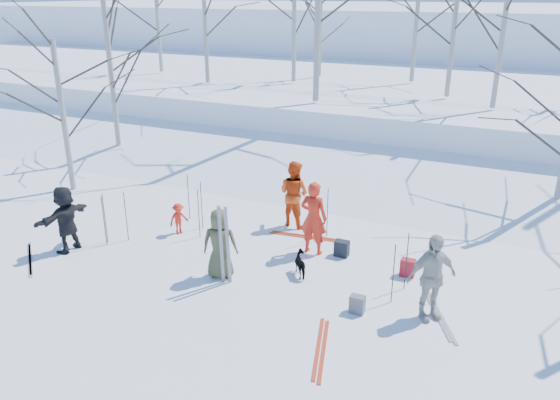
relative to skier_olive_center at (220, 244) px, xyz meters
The scene contains 39 objects.
ground 1.09m from the skier_olive_center, 34.54° to the left, with size 120.00×120.00×0.00m, color white.
snow_ramp 7.46m from the skier_olive_center, 85.42° to the left, with size 70.00×9.50×1.40m, color white.
snow_plateau 17.42m from the skier_olive_center, 88.05° to the left, with size 70.00×18.00×2.20m, color white.
far_hill 38.43m from the skier_olive_center, 89.12° to the left, with size 90.00×30.00×6.00m, color white.
skier_olive_center is the anchor object (origin of this frame).
skier_red_north 2.49m from the skier_olive_center, 54.39° to the left, with size 0.68×0.45×1.86m, color red.
skier_redor_behind 3.42m from the skier_olive_center, 84.80° to the left, with size 0.90×0.70×1.85m, color #DE4511.
skier_red_seated 2.74m from the skier_olive_center, 145.31° to the left, with size 0.56×0.32×0.86m, color red.
skier_cream_east 4.62m from the skier_olive_center, ahead, with size 1.06×0.44×1.81m, color beige.
skier_grey_west 4.17m from the skier_olive_center, behind, with size 1.58×0.50×1.70m, color black.
dog 1.94m from the skier_olive_center, 26.57° to the left, with size 0.30×0.65×0.55m, color black.
upright_ski_left 0.38m from the skier_olive_center, 54.15° to the right, with size 0.07×0.02×1.90m, color silver.
upright_ski_right 0.45m from the skier_olive_center, 34.99° to the right, with size 0.07×0.02×1.90m, color silver.
ski_pair_a 3.55m from the skier_olive_center, 27.43° to the right, with size 0.72×1.88×0.02m, color #AF3119, non-canonical shape.
ski_pair_b 3.04m from the skier_olive_center, 71.83° to the left, with size 1.91×0.45×0.02m, color #AF3119, non-canonical shape.
ski_pair_c 4.91m from the skier_olive_center, ahead, with size 1.02×1.79×0.02m, color silver, non-canonical shape.
ski_pair_d 4.89m from the skier_olive_center, 164.57° to the right, with size 1.58×1.39×0.02m, color silver, non-canonical shape.
ski_pole_a 3.53m from the skier_olive_center, behind, with size 0.02×0.02×1.34m, color black.
ski_pole_b 2.26m from the skier_olive_center, 135.37° to the left, with size 0.02×0.02×1.34m, color black.
ski_pole_c 2.82m from the skier_olive_center, 131.33° to the left, with size 0.02×0.02×1.34m, color black.
ski_pole_d 3.62m from the skier_olive_center, behind, with size 0.02×0.02×1.34m, color black.
ski_pole_e 4.12m from the skier_olive_center, 17.02° to the left, with size 0.02×0.02×1.34m, color black.
ski_pole_f 3.40m from the skier_olive_center, 65.31° to the left, with size 0.02×0.02×1.34m, color black.
ski_pole_g 3.86m from the skier_olive_center, ahead, with size 0.02×0.02×1.34m, color black.
ski_pole_h 2.90m from the skier_olive_center, 64.07° to the left, with size 0.02×0.02×1.34m, color black.
ski_pole_i 3.57m from the skier_olive_center, 135.53° to the left, with size 0.02×0.02×1.34m, color black.
ski_pole_j 3.25m from the skier_olive_center, 169.25° to the left, with size 0.02×0.02×1.34m, color black.
backpack_red 4.31m from the skier_olive_center, 25.13° to the left, with size 0.32×0.22×0.42m, color maroon.
backpack_grey 3.35m from the skier_olive_center, ahead, with size 0.30×0.20×0.38m, color #55585D.
backpack_dark 3.11m from the skier_olive_center, 44.70° to the left, with size 0.34×0.24×0.40m, color black.
birch_plateau_b 14.88m from the skier_olive_center, 123.08° to the left, with size 4.63×4.63×5.76m, color silver, non-canonical shape.
birch_plateau_c 18.93m from the skier_olive_center, 130.34° to the left, with size 4.59×4.59×5.70m, color silver, non-canonical shape.
birch_plateau_d 16.87m from the skier_olive_center, 88.01° to the left, with size 4.87×4.87×6.10m, color silver, non-canonical shape.
birch_plateau_e 12.94m from the skier_olive_center, 68.21° to the left, with size 4.45×4.45×5.50m, color silver, non-canonical shape.
birch_plateau_g 15.21m from the skier_olive_center, 107.42° to the left, with size 4.58×4.58×5.68m, color silver, non-canonical shape.
birch_plateau_i 16.95m from the skier_olive_center, 103.79° to the left, with size 3.69×3.69×4.42m, color silver, non-canonical shape.
birch_plateau_k 13.91m from the skier_olive_center, 78.32° to the left, with size 4.50×4.50×5.57m, color silver, non-canonical shape.
birch_edge_a 8.18m from the skier_olive_center, 158.19° to the left, with size 3.94×3.94×4.78m, color silver, non-canonical shape.
birch_edge_d 10.75m from the skier_olive_center, 142.79° to the left, with size 4.82×4.82×6.03m, color silver, non-canonical shape.
Camera 1 is at (5.34, -9.84, 6.12)m, focal length 35.00 mm.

